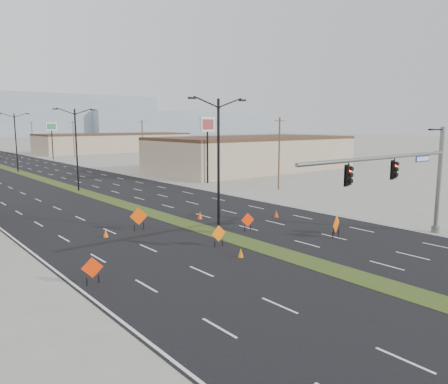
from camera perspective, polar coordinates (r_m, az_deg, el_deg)
ground at (r=25.06m, az=16.93°, el=-10.60°), size 600.00×600.00×0.00m
building_se_near at (r=79.30m, az=3.72°, el=4.90°), size 36.00×18.00×5.50m
building_se_far at (r=136.01m, az=-14.04°, el=6.19°), size 44.00×16.00×5.00m
mesa_east at (r=362.94m, az=-5.82°, el=8.93°), size 160.00×50.00×18.00m
signal_mast at (r=32.26m, az=22.90°, el=2.12°), size 16.30×0.60×8.00m
streetlight_0 at (r=32.01m, az=-0.72°, el=3.90°), size 5.15×0.24×10.02m
streetlight_1 at (r=56.63m, az=-18.71°, el=5.59°), size 5.15×0.24×10.02m
streetlight_2 at (r=83.42m, az=-25.54°, el=6.09°), size 5.15×0.24×10.02m
utility_pole_0 at (r=55.14m, az=7.21°, el=5.13°), size 1.60×0.20×9.00m
utility_pole_1 at (r=83.21m, az=-10.59°, el=6.28°), size 1.60×0.20×9.00m
utility_pole_2 at (r=115.14m, az=-19.03°, el=6.62°), size 1.60×0.20×9.00m
utility_pole_3 at (r=148.46m, az=-23.76°, el=6.75°), size 1.60×0.20×9.00m
construction_sign_0 at (r=23.67m, az=-16.82°, el=-9.57°), size 1.06×0.38×1.46m
construction_sign_1 at (r=29.43m, az=-0.71°, el=-5.54°), size 1.11×0.11×1.48m
construction_sign_2 at (r=34.44m, az=-11.08°, el=-3.22°), size 1.31×0.47×1.82m
construction_sign_3 at (r=33.69m, az=3.13°, el=-3.75°), size 1.04×0.35×1.44m
construction_sign_4 at (r=32.65m, az=14.41°, el=-4.29°), size 1.13×0.39×1.56m
construction_sign_5 at (r=33.83m, az=14.49°, el=-4.00°), size 1.03×0.36×1.41m
cone_0 at (r=27.29m, az=2.21°, el=-7.94°), size 0.37×0.37×0.59m
cone_1 at (r=38.09m, az=-3.16°, el=-3.05°), size 0.45×0.45×0.67m
cone_2 at (r=39.04m, az=6.85°, el=-2.83°), size 0.40×0.40×0.65m
cone_3 at (r=33.16m, az=-15.20°, el=-5.20°), size 0.43×0.43×0.61m
pole_sign_east_near at (r=60.82m, az=-2.18°, el=8.15°), size 2.98×1.08×9.16m
pole_sign_east_far at (r=110.99m, az=-21.60°, el=7.60°), size 2.81×0.89×8.58m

